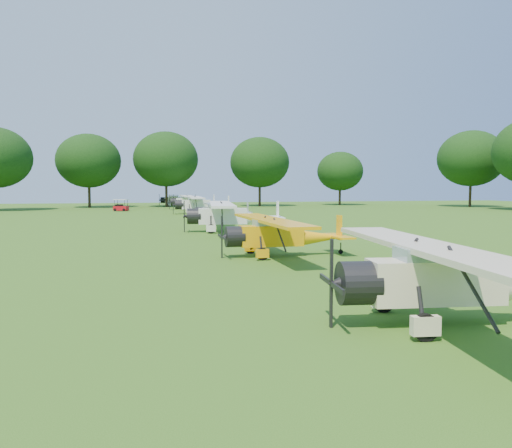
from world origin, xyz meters
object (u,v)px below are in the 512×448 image
Objects in this scene: aircraft_2 at (281,232)px; golf_cart at (121,207)px; aircraft_5 at (200,203)px; aircraft_4 at (220,210)px; aircraft_6 at (191,201)px; aircraft_7 at (177,199)px; aircraft_3 at (230,213)px; aircraft_1 at (455,274)px.

golf_cart is at bearing 100.03° from aircraft_2.
aircraft_5 is at bearing 88.13° from aircraft_2.
aircraft_2 is 26.71m from aircraft_4.
aircraft_6 reaches higher than aircraft_2.
aircraft_7 is at bearing 95.81° from aircraft_6.
aircraft_4 is at bearing -88.55° from aircraft_6.
aircraft_6 is (-0.38, 26.24, 0.25)m from aircraft_4.
aircraft_3 is 1.13× the size of aircraft_7.
aircraft_6 is at bearing 96.94° from aircraft_1.
aircraft_6 is (0.13, 13.14, -0.05)m from aircraft_5.
aircraft_6 reaches higher than aircraft_4.
aircraft_2 is 66.26m from aircraft_7.
aircraft_7 is (-1.08, 26.47, -0.13)m from aircraft_5.
aircraft_3 is at bearing -89.12° from aircraft_5.
aircraft_1 is 12.91m from aircraft_2.
aircraft_2 is 39.79m from aircraft_5.
aircraft_5 is at bearing -82.09° from aircraft_7.
aircraft_2 is at bearing -84.07° from aircraft_7.
aircraft_2 is 50.32m from golf_cart.
aircraft_2 is 0.90× the size of aircraft_6.
aircraft_5 is 1.04× the size of aircraft_6.
aircraft_2 is at bearing -88.40° from aircraft_5.
aircraft_7 reaches higher than aircraft_2.
aircraft_1 is at bearing -89.30° from aircraft_6.
aircraft_3 reaches higher than aircraft_4.
aircraft_5 reaches higher than golf_cart.
aircraft_3 is 25.93m from aircraft_5.
aircraft_2 is 13.87m from aircraft_3.
golf_cart is at bearing -112.86° from aircraft_7.
aircraft_3 is (-0.98, 26.75, 0.13)m from aircraft_1.
aircraft_1 is 79.15m from aircraft_7.
golf_cart is at bearing 139.28° from aircraft_5.
aircraft_5 is 14.05m from golf_cart.
aircraft_3 is 5.54× the size of golf_cart.
aircraft_2 is at bearing -82.39° from aircraft_3.
aircraft_3 reaches higher than golf_cart.
golf_cart is (-10.21, 9.61, -0.83)m from aircraft_5.
aircraft_7 is (-0.42, 66.26, 0.05)m from aircraft_2.
golf_cart is (-9.45, 35.53, -0.86)m from aircraft_3.
aircraft_6 is at bearing -79.24° from aircraft_7.
aircraft_1 is 52.67m from aircraft_5.
aircraft_6 is at bearing 95.93° from aircraft_3.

